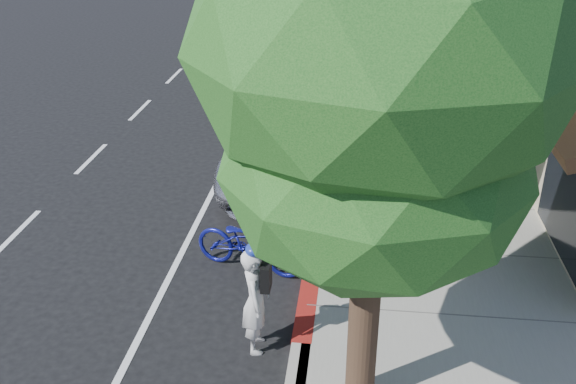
# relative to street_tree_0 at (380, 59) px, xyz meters

# --- Properties ---
(ground) EXTENTS (120.00, 120.00, 0.00)m
(ground) POSITION_rel_street_tree_0_xyz_m (-0.90, 2.00, -4.84)
(ground) COLOR black
(ground) RESTS_ON ground
(sidewalk) EXTENTS (4.60, 56.00, 0.15)m
(sidewalk) POSITION_rel_street_tree_0_xyz_m (1.40, 10.00, -4.77)
(sidewalk) COLOR gray
(sidewalk) RESTS_ON ground
(curb) EXTENTS (0.30, 56.00, 0.15)m
(curb) POSITION_rel_street_tree_0_xyz_m (-0.90, 10.00, -4.77)
(curb) COLOR #9E998E
(curb) RESTS_ON ground
(curb_red_segment) EXTENTS (0.32, 4.00, 0.15)m
(curb_red_segment) POSITION_rel_street_tree_0_xyz_m (-0.90, 3.00, -4.77)
(curb_red_segment) COLOR maroon
(curb_red_segment) RESTS_ON ground
(street_tree_0) EXTENTS (4.26, 4.26, 7.69)m
(street_tree_0) POSITION_rel_street_tree_0_xyz_m (0.00, 0.00, 0.00)
(street_tree_0) COLOR black
(street_tree_0) RESTS_ON ground
(cyclist) EXTENTS (0.50, 0.68, 1.74)m
(cyclist) POSITION_rel_street_tree_0_xyz_m (-1.60, 1.02, -3.97)
(cyclist) COLOR silver
(cyclist) RESTS_ON ground
(bicycle) EXTENTS (2.26, 1.29, 1.12)m
(bicycle) POSITION_rel_street_tree_0_xyz_m (-2.07, 3.22, -4.28)
(bicycle) COLOR navy
(bicycle) RESTS_ON ground
(silver_suv) EXTENTS (3.83, 6.88, 1.82)m
(silver_suv) POSITION_rel_street_tree_0_xyz_m (-1.41, 7.50, -3.93)
(silver_suv) COLOR silver
(silver_suv) RESTS_ON ground
(dark_sedan) EXTENTS (1.99, 4.47, 1.42)m
(dark_sedan) POSITION_rel_street_tree_0_xyz_m (-1.45, 12.83, -4.13)
(dark_sedan) COLOR #212426
(dark_sedan) RESTS_ON ground
(white_pickup) EXTENTS (3.03, 5.88, 1.63)m
(white_pickup) POSITION_rel_street_tree_0_xyz_m (-2.37, 22.25, -4.03)
(white_pickup) COLOR white
(white_pickup) RESTS_ON ground
(dark_suv_far) EXTENTS (2.18, 4.41, 1.45)m
(dark_suv_far) POSITION_rel_street_tree_0_xyz_m (-1.40, 27.15, -4.12)
(dark_suv_far) COLOR black
(dark_suv_far) RESTS_ON ground
(pedestrian) EXTENTS (1.18, 1.15, 1.91)m
(pedestrian) POSITION_rel_street_tree_0_xyz_m (0.99, 11.09, -3.74)
(pedestrian) COLOR black
(pedestrian) RESTS_ON sidewalk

